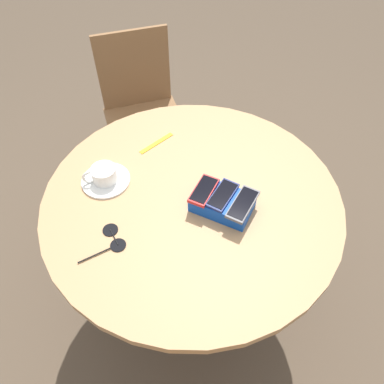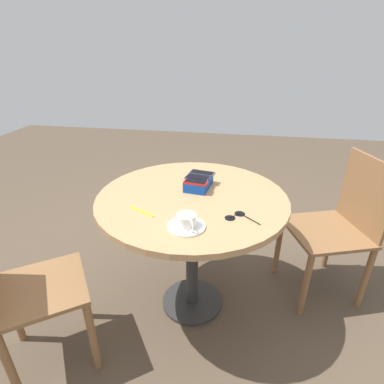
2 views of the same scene
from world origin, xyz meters
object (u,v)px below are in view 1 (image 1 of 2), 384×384
(phone_box, at_px, (223,203))
(phone_gray, at_px, (243,204))
(round_table, at_px, (192,215))
(phone_red, at_px, (204,190))
(lanyard_strap, at_px, (157,143))
(phone_navy, at_px, (223,195))
(coffee_cup, at_px, (103,174))
(saucer, at_px, (106,180))
(sunglasses, at_px, (112,239))
(chair_far_side, at_px, (143,116))

(phone_box, xyz_separation_m, phone_gray, (-0.06, 0.01, 0.03))
(round_table, distance_m, phone_red, 0.17)
(phone_gray, bearing_deg, lanyard_strap, -31.38)
(lanyard_strap, bearing_deg, phone_navy, 145.37)
(phone_navy, distance_m, lanyard_strap, 0.38)
(coffee_cup, bearing_deg, phone_red, -177.13)
(round_table, bearing_deg, saucer, 5.36)
(phone_gray, xyz_separation_m, phone_red, (0.13, -0.02, 0.00))
(round_table, distance_m, phone_box, 0.17)
(phone_gray, distance_m, sunglasses, 0.40)
(sunglasses, bearing_deg, chair_far_side, -70.91)
(phone_box, xyz_separation_m, coffee_cup, (0.40, 0.01, 0.01))
(phone_red, distance_m, coffee_cup, 0.34)
(phone_red, bearing_deg, chair_far_side, -52.29)
(round_table, bearing_deg, chair_far_side, -54.09)
(round_table, relative_size, coffee_cup, 9.39)
(coffee_cup, bearing_deg, phone_navy, -177.38)
(coffee_cup, bearing_deg, sunglasses, 121.62)
(phone_navy, xyz_separation_m, saucer, (0.40, 0.02, -0.05))
(phone_gray, distance_m, saucer, 0.47)
(phone_gray, bearing_deg, coffee_cup, 0.24)
(chair_far_side, bearing_deg, saucer, 105.20)
(phone_gray, relative_size, coffee_cup, 1.40)
(phone_gray, distance_m, phone_navy, 0.07)
(phone_red, bearing_deg, phone_box, 175.60)
(phone_red, height_order, chair_far_side, chair_far_side)
(phone_box, height_order, phone_red, phone_red)
(saucer, height_order, chair_far_side, chair_far_side)
(phone_gray, xyz_separation_m, phone_navy, (0.07, -0.02, -0.00))
(coffee_cup, bearing_deg, phone_box, -178.27)
(phone_gray, xyz_separation_m, lanyard_strap, (0.37, -0.23, -0.06))
(coffee_cup, distance_m, chair_far_side, 0.80)
(phone_red, height_order, sunglasses, phone_red)
(round_table, distance_m, lanyard_strap, 0.30)
(phone_navy, relative_size, phone_red, 1.06)
(phone_gray, relative_size, phone_navy, 1.08)
(phone_navy, distance_m, chair_far_side, 0.97)
(lanyard_strap, relative_size, sunglasses, 0.96)
(lanyard_strap, bearing_deg, phone_gray, 148.62)
(saucer, distance_m, coffee_cup, 0.03)
(chair_far_side, bearing_deg, sunglasses, 109.09)
(phone_navy, height_order, chair_far_side, chair_far_side)
(phone_gray, bearing_deg, sunglasses, 30.98)
(phone_gray, distance_m, phone_red, 0.13)
(phone_navy, bearing_deg, phone_red, 1.19)
(chair_far_side, bearing_deg, phone_navy, 130.79)
(coffee_cup, bearing_deg, phone_gray, -179.76)
(phone_box, xyz_separation_m, chair_far_side, (0.59, -0.69, -0.32))
(phone_red, bearing_deg, round_table, -16.25)
(round_table, height_order, sunglasses, sunglasses)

